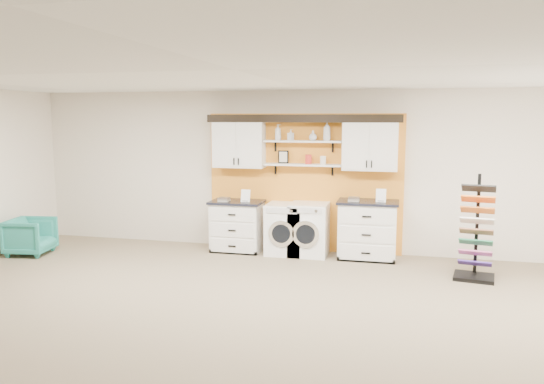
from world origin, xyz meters
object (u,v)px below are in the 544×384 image
(sample_rack, at_px, (476,245))
(base_cabinet_left, at_px, (237,226))
(dryer, at_px, (309,229))
(armchair, at_px, (31,236))
(washer, at_px, (285,229))
(base_cabinet_right, at_px, (367,230))

(sample_rack, bearing_deg, base_cabinet_left, 178.04)
(dryer, distance_m, sample_rack, 2.69)
(armchair, bearing_deg, dryer, -85.30)
(dryer, height_order, sample_rack, sample_rack)
(washer, bearing_deg, base_cabinet_left, 179.78)
(armchair, bearing_deg, base_cabinet_left, -80.57)
(base_cabinet_left, distance_m, sample_rack, 3.93)
(base_cabinet_left, distance_m, dryer, 1.28)
(armchair, bearing_deg, base_cabinet_right, -87.48)
(sample_rack, xyz_separation_m, armchair, (-7.22, -0.31, -0.18))
(base_cabinet_right, bearing_deg, sample_rack, -25.95)
(dryer, distance_m, armchair, 4.77)
(base_cabinet_right, height_order, sample_rack, sample_rack)
(base_cabinet_left, xyz_separation_m, base_cabinet_right, (2.26, -0.00, 0.04))
(base_cabinet_right, bearing_deg, dryer, -179.80)
(washer, xyz_separation_m, armchair, (-4.24, -1.08, -0.12))
(sample_rack, bearing_deg, dryer, 172.72)
(base_cabinet_right, distance_m, washer, 1.39)
(washer, bearing_deg, sample_rack, -14.50)
(base_cabinet_right, bearing_deg, base_cabinet_left, 180.00)
(dryer, height_order, armchair, dryer)
(armchair, bearing_deg, sample_rack, -95.92)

